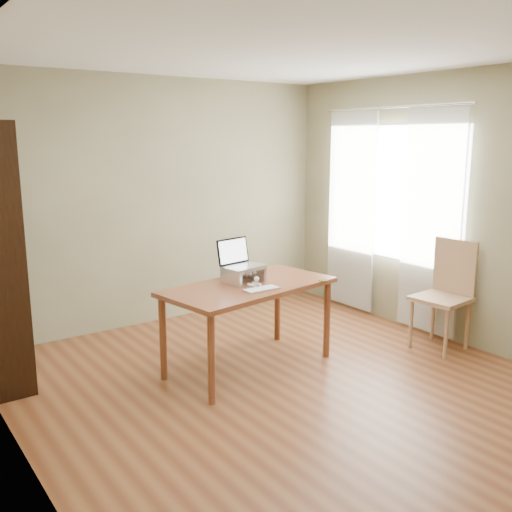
{
  "coord_description": "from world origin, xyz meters",
  "views": [
    {
      "loc": [
        -2.71,
        -3.27,
        1.99
      ],
      "look_at": [
        0.03,
        0.57,
        0.99
      ],
      "focal_mm": 40.0,
      "sensor_mm": 36.0,
      "label": 1
    }
  ],
  "objects_px": {
    "laptop": "(240,260)",
    "cat": "(238,275)",
    "keyboard": "(261,289)",
    "chair": "(447,290)",
    "desk": "(249,295)"
  },
  "relations": [
    {
      "from": "laptop",
      "to": "cat",
      "type": "distance_m",
      "value": 0.14
    },
    {
      "from": "laptop",
      "to": "keyboard",
      "type": "relative_size",
      "value": 1.2
    },
    {
      "from": "laptop",
      "to": "keyboard",
      "type": "height_order",
      "value": "laptop"
    },
    {
      "from": "cat",
      "to": "chair",
      "type": "xyz_separation_m",
      "value": [
        1.85,
        -0.79,
        -0.25
      ]
    },
    {
      "from": "desk",
      "to": "laptop",
      "type": "bearing_deg",
      "value": 81.38
    },
    {
      "from": "desk",
      "to": "keyboard",
      "type": "relative_size",
      "value": 5.14
    },
    {
      "from": "keyboard",
      "to": "cat",
      "type": "relative_size",
      "value": 0.64
    },
    {
      "from": "desk",
      "to": "chair",
      "type": "bearing_deg",
      "value": -29.07
    },
    {
      "from": "desk",
      "to": "cat",
      "type": "distance_m",
      "value": 0.19
    },
    {
      "from": "laptop",
      "to": "keyboard",
      "type": "xyz_separation_m",
      "value": [
        -0.03,
        -0.36,
        -0.18
      ]
    },
    {
      "from": "keyboard",
      "to": "chair",
      "type": "distance_m",
      "value": 1.91
    },
    {
      "from": "cat",
      "to": "desk",
      "type": "bearing_deg",
      "value": -84.62
    },
    {
      "from": "keyboard",
      "to": "chair",
      "type": "height_order",
      "value": "chair"
    },
    {
      "from": "keyboard",
      "to": "cat",
      "type": "distance_m",
      "value": 0.34
    },
    {
      "from": "desk",
      "to": "laptop",
      "type": "relative_size",
      "value": 4.29
    }
  ]
}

